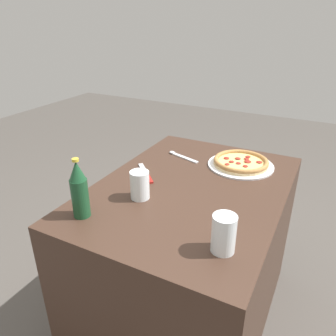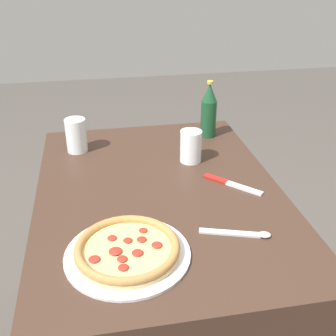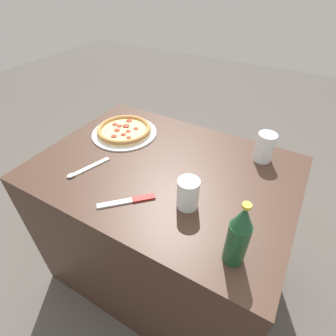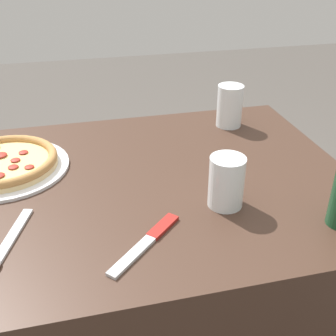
# 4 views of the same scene
# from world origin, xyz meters

# --- Properties ---
(table) EXTENTS (1.07, 0.77, 0.76)m
(table) POSITION_xyz_m (0.00, 0.00, 0.38)
(table) COLOR #3D281E
(table) RESTS_ON ground_plane
(pizza_salami) EXTENTS (0.32, 0.32, 0.04)m
(pizza_salami) POSITION_xyz_m (-0.30, 0.13, 0.78)
(pizza_salami) COLOR silver
(pizza_salami) RESTS_ON table
(glass_orange_juice) EXTENTS (0.08, 0.08, 0.13)m
(glass_orange_juice) POSITION_xyz_m (0.34, 0.26, 0.82)
(glass_orange_juice) COLOR white
(glass_orange_juice) RESTS_ON table
(glass_cola) EXTENTS (0.08, 0.08, 0.12)m
(glass_cola) POSITION_xyz_m (0.18, -0.14, 0.82)
(glass_cola) COLOR white
(glass_cola) RESTS_ON table
(knife) EXTENTS (0.17, 0.16, 0.01)m
(knife) POSITION_xyz_m (-0.01, -0.23, 0.77)
(knife) COLOR maroon
(knife) RESTS_ON table
(spoon) EXTENTS (0.08, 0.19, 0.01)m
(spoon) POSITION_xyz_m (-0.27, -0.18, 0.77)
(spoon) COLOR silver
(spoon) RESTS_ON table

